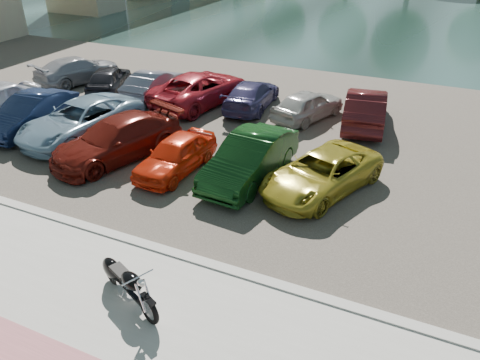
# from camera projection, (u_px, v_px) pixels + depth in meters

# --- Properties ---
(ground) EXTENTS (200.00, 200.00, 0.00)m
(ground) POSITION_uv_depth(u_px,v_px,m) (173.00, 323.00, 10.27)
(ground) COLOR #595447
(ground) RESTS_ON ground
(promenade) EXTENTS (60.00, 6.00, 0.10)m
(promenade) POSITION_uv_depth(u_px,v_px,m) (146.00, 355.00, 9.45)
(promenade) COLOR #A4A29A
(promenade) RESTS_ON ground
(kerb) EXTENTS (60.00, 0.30, 0.14)m
(kerb) POSITION_uv_depth(u_px,v_px,m) (214.00, 266.00, 11.82)
(kerb) COLOR #A4A29A
(kerb) RESTS_ON ground
(parking_lot) EXTENTS (60.00, 18.00, 0.04)m
(parking_lot) POSITION_uv_depth(u_px,v_px,m) (316.00, 136.00, 18.97)
(parking_lot) COLOR #3F3933
(parking_lot) RESTS_ON ground
(river) EXTENTS (120.00, 40.00, 0.00)m
(river) POSITION_uv_depth(u_px,v_px,m) (409.00, 16.00, 41.95)
(river) COLOR #192D29
(river) RESTS_ON ground
(motorcycle) EXTENTS (2.20, 1.16, 1.05)m
(motorcycle) POSITION_uv_depth(u_px,v_px,m) (124.00, 281.00, 10.63)
(motorcycle) COLOR black
(motorcycle) RESTS_ON promenade
(car_1) EXTENTS (1.81, 4.50, 1.45)m
(car_1) POSITION_uv_depth(u_px,v_px,m) (31.00, 113.00, 19.15)
(car_1) COLOR #14203F
(car_1) RESTS_ON parking_lot
(car_2) EXTENTS (3.11, 5.55, 1.46)m
(car_2) POSITION_uv_depth(u_px,v_px,m) (81.00, 120.00, 18.48)
(car_2) COLOR #799AB1
(car_2) RESTS_ON parking_lot
(car_3) EXTENTS (3.51, 5.43, 1.46)m
(car_3) POSITION_uv_depth(u_px,v_px,m) (117.00, 139.00, 16.90)
(car_3) COLOR #5F140D
(car_3) RESTS_ON parking_lot
(car_4) EXTENTS (1.66, 3.74, 1.25)m
(car_4) POSITION_uv_depth(u_px,v_px,m) (176.00, 155.00, 16.04)
(car_4) COLOR red
(car_4) RESTS_ON parking_lot
(car_5) EXTENTS (1.94, 4.70, 1.51)m
(car_5) POSITION_uv_depth(u_px,v_px,m) (250.00, 158.00, 15.49)
(car_5) COLOR black
(car_5) RESTS_ON parking_lot
(car_6) EXTENTS (3.58, 5.00, 1.26)m
(car_6) POSITION_uv_depth(u_px,v_px,m) (322.00, 173.00, 14.88)
(car_6) COLOR #A59726
(car_6) RESTS_ON parking_lot
(car_7) EXTENTS (3.12, 4.99, 1.35)m
(car_7) POSITION_uv_depth(u_px,v_px,m) (78.00, 70.00, 24.76)
(car_7) COLOR #9C9DA5
(car_7) RESTS_ON parking_lot
(car_8) EXTENTS (2.84, 4.10, 1.30)m
(car_8) POSITION_uv_depth(u_px,v_px,m) (109.00, 79.00, 23.47)
(car_8) COLOR black
(car_8) RESTS_ON parking_lot
(car_9) EXTENTS (1.57, 4.05, 1.32)m
(car_9) POSITION_uv_depth(u_px,v_px,m) (154.00, 84.00, 22.69)
(car_9) COLOR slate
(car_9) RESTS_ON parking_lot
(car_10) EXTENTS (3.43, 5.73, 1.49)m
(car_10) POSITION_uv_depth(u_px,v_px,m) (200.00, 88.00, 21.89)
(car_10) COLOR #AB1C28
(car_10) RESTS_ON parking_lot
(car_11) EXTENTS (2.12, 4.42, 1.24)m
(car_11) POSITION_uv_depth(u_px,v_px,m) (252.00, 95.00, 21.44)
(car_11) COLOR navy
(car_11) RESTS_ON parking_lot
(car_12) EXTENTS (2.72, 4.06, 1.28)m
(car_12) POSITION_uv_depth(u_px,v_px,m) (308.00, 105.00, 20.24)
(car_12) COLOR #B3B2AE
(car_12) RESTS_ON parking_lot
(car_13) EXTENTS (2.27, 4.80, 1.52)m
(car_13) POSITION_uv_depth(u_px,v_px,m) (365.00, 108.00, 19.58)
(car_13) COLOR #481315
(car_13) RESTS_ON parking_lot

